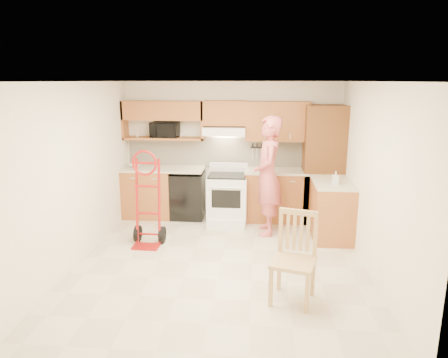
# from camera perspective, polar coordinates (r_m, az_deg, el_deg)

# --- Properties ---
(floor) EXTENTS (4.00, 4.50, 0.02)m
(floor) POSITION_cam_1_polar(r_m,az_deg,el_deg) (5.92, -0.42, -11.65)
(floor) COLOR #C6B49B
(floor) RESTS_ON ground
(ceiling) EXTENTS (4.00, 4.50, 0.02)m
(ceiling) POSITION_cam_1_polar(r_m,az_deg,el_deg) (5.36, -0.47, 13.53)
(ceiling) COLOR white
(ceiling) RESTS_ON ground
(wall_back) EXTENTS (4.00, 0.02, 2.50)m
(wall_back) POSITION_cam_1_polar(r_m,az_deg,el_deg) (7.72, 1.11, 4.14)
(wall_back) COLOR white
(wall_back) RESTS_ON ground
(wall_front) EXTENTS (4.00, 0.02, 2.50)m
(wall_front) POSITION_cam_1_polar(r_m,az_deg,el_deg) (3.36, -4.03, -8.55)
(wall_front) COLOR white
(wall_front) RESTS_ON ground
(wall_left) EXTENTS (0.02, 4.50, 2.50)m
(wall_left) POSITION_cam_1_polar(r_m,az_deg,el_deg) (6.03, -19.83, 0.65)
(wall_left) COLOR white
(wall_left) RESTS_ON ground
(wall_right) EXTENTS (0.02, 4.50, 2.50)m
(wall_right) POSITION_cam_1_polar(r_m,az_deg,el_deg) (5.69, 20.16, -0.11)
(wall_right) COLOR white
(wall_right) RESTS_ON ground
(backsplash) EXTENTS (3.92, 0.03, 0.55)m
(backsplash) POSITION_cam_1_polar(r_m,az_deg,el_deg) (7.70, 1.09, 3.75)
(backsplash) COLOR beige
(backsplash) RESTS_ON wall_back
(lower_cab_left) EXTENTS (0.90, 0.60, 0.90)m
(lower_cab_left) POSITION_cam_1_polar(r_m,az_deg,el_deg) (7.84, -10.45, -1.91)
(lower_cab_left) COLOR #A05B2B
(lower_cab_left) RESTS_ON ground
(dishwasher) EXTENTS (0.60, 0.60, 0.85)m
(dishwasher) POSITION_cam_1_polar(r_m,az_deg,el_deg) (7.69, -5.04, -2.24)
(dishwasher) COLOR black
(dishwasher) RESTS_ON ground
(lower_cab_right) EXTENTS (1.14, 0.60, 0.90)m
(lower_cab_right) POSITION_cam_1_polar(r_m,az_deg,el_deg) (7.58, 7.20, -2.34)
(lower_cab_right) COLOR #A05B2B
(lower_cab_right) RESTS_ON ground
(countertop_left) EXTENTS (1.50, 0.63, 0.04)m
(countertop_left) POSITION_cam_1_polar(r_m,az_deg,el_deg) (7.66, -8.43, 1.41)
(countertop_left) COLOR #BEB298
(countertop_left) RESTS_ON lower_cab_left
(countertop_right) EXTENTS (1.14, 0.63, 0.04)m
(countertop_right) POSITION_cam_1_polar(r_m,az_deg,el_deg) (7.47, 7.31, 1.13)
(countertop_right) COLOR #BEB298
(countertop_right) RESTS_ON lower_cab_right
(cab_return_right) EXTENTS (0.60, 1.00, 0.90)m
(cab_return_right) POSITION_cam_1_polar(r_m,az_deg,el_deg) (6.91, 14.70, -4.26)
(cab_return_right) COLOR #A05B2B
(cab_return_right) RESTS_ON ground
(countertop_return) EXTENTS (0.63, 1.00, 0.04)m
(countertop_return) POSITION_cam_1_polar(r_m,az_deg,el_deg) (6.79, 14.93, -0.48)
(countertop_return) COLOR #BEB298
(countertop_return) RESTS_ON cab_return_right
(pantry_tall) EXTENTS (0.70, 0.60, 2.10)m
(pantry_tall) POSITION_cam_1_polar(r_m,az_deg,el_deg) (7.52, 13.60, 1.96)
(pantry_tall) COLOR #5B2D15
(pantry_tall) RESTS_ON ground
(upper_cab_left) EXTENTS (1.50, 0.33, 0.34)m
(upper_cab_left) POSITION_cam_1_polar(r_m,az_deg,el_deg) (7.64, -8.48, 9.42)
(upper_cab_left) COLOR #A05B2B
(upper_cab_left) RESTS_ON wall_back
(upper_shelf_mw) EXTENTS (1.50, 0.33, 0.04)m
(upper_shelf_mw) POSITION_cam_1_polar(r_m,az_deg,el_deg) (7.69, -8.35, 5.63)
(upper_shelf_mw) COLOR #A05B2B
(upper_shelf_mw) RESTS_ON wall_back
(upper_cab_center) EXTENTS (0.76, 0.33, 0.44)m
(upper_cab_center) POSITION_cam_1_polar(r_m,az_deg,el_deg) (7.47, 0.11, 9.17)
(upper_cab_center) COLOR #A05B2B
(upper_cab_center) RESTS_ON wall_back
(upper_cab_right) EXTENTS (1.14, 0.33, 0.70)m
(upper_cab_right) POSITION_cam_1_polar(r_m,az_deg,el_deg) (7.46, 7.47, 7.97)
(upper_cab_right) COLOR #A05B2B
(upper_cab_right) RESTS_ON wall_back
(range_hood) EXTENTS (0.76, 0.46, 0.14)m
(range_hood) POSITION_cam_1_polar(r_m,az_deg,el_deg) (7.43, 0.07, 6.74)
(range_hood) COLOR white
(range_hood) RESTS_ON wall_back
(knife_strip) EXTENTS (0.40, 0.05, 0.29)m
(knife_strip) POSITION_cam_1_polar(r_m,az_deg,el_deg) (7.65, 5.21, 3.93)
(knife_strip) COLOR black
(knife_strip) RESTS_ON backsplash
(microwave) EXTENTS (0.52, 0.37, 0.28)m
(microwave) POSITION_cam_1_polar(r_m,az_deg,el_deg) (7.67, -8.22, 6.81)
(microwave) COLOR black
(microwave) RESTS_ON upper_shelf_mw
(range) EXTENTS (0.70, 0.92, 1.03)m
(range) POSITION_cam_1_polar(r_m,az_deg,el_deg) (7.34, 0.43, -2.22)
(range) COLOR white
(range) RESTS_ON ground
(person) EXTENTS (0.52, 0.75, 1.97)m
(person) POSITION_cam_1_polar(r_m,az_deg,el_deg) (6.75, 6.12, 0.39)
(person) COLOR #C65858
(person) RESTS_ON ground
(hand_truck) EXTENTS (0.55, 0.51, 1.36)m
(hand_truck) POSITION_cam_1_polar(r_m,az_deg,el_deg) (6.39, -10.76, -3.36)
(hand_truck) COLOR #A11512
(hand_truck) RESTS_ON ground
(dining_chair) EXTENTS (0.60, 0.63, 1.05)m
(dining_chair) POSITION_cam_1_polar(r_m,az_deg,el_deg) (4.83, 9.63, -10.93)
(dining_chair) COLOR tan
(dining_chair) RESTS_ON ground
(soap_bottle) EXTENTS (0.10, 0.10, 0.21)m
(soap_bottle) POSITION_cam_1_polar(r_m,az_deg,el_deg) (6.58, 15.27, 0.17)
(soap_bottle) COLOR white
(soap_bottle) RESTS_ON countertop_return
(bowl) EXTENTS (0.29, 0.29, 0.06)m
(bowl) POSITION_cam_1_polar(r_m,az_deg,el_deg) (7.79, -12.31, 1.82)
(bowl) COLOR white
(bowl) RESTS_ON countertop_left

